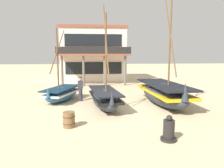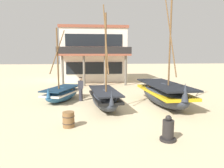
{
  "view_description": "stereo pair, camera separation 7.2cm",
  "coord_description": "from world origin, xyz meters",
  "px_view_note": "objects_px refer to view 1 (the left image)",
  "views": [
    {
      "loc": [
        -1.27,
        -11.59,
        3.22
      ],
      "look_at": [
        0.0,
        1.0,
        1.4
      ],
      "focal_mm": 32.78,
      "sensor_mm": 36.0,
      "label": 1
    },
    {
      "loc": [
        -1.2,
        -11.59,
        3.22
      ],
      "look_at": [
        0.0,
        1.0,
        1.4
      ],
      "focal_mm": 32.78,
      "sensor_mm": 36.0,
      "label": 2
    }
  ],
  "objects_px": {
    "wooden_barrel": "(69,120)",
    "harbor_building_main": "(93,54)",
    "capstan_winch": "(169,130)",
    "fishing_boat_centre_large": "(163,93)",
    "fishing_boat_near_left": "(62,93)",
    "fishing_boat_far_right": "(105,98)",
    "fisherman_by_hull": "(81,89)"
  },
  "relations": [
    {
      "from": "wooden_barrel",
      "to": "harbor_building_main",
      "type": "height_order",
      "value": "harbor_building_main"
    },
    {
      "from": "capstan_winch",
      "to": "wooden_barrel",
      "type": "bearing_deg",
      "value": 154.92
    },
    {
      "from": "fishing_boat_centre_large",
      "to": "harbor_building_main",
      "type": "distance_m",
      "value": 14.6
    },
    {
      "from": "fishing_boat_near_left",
      "to": "fishing_boat_centre_large",
      "type": "distance_m",
      "value": 6.91
    },
    {
      "from": "capstan_winch",
      "to": "harbor_building_main",
      "type": "distance_m",
      "value": 19.55
    },
    {
      "from": "capstan_winch",
      "to": "fishing_boat_centre_large",
      "type": "bearing_deg",
      "value": 72.33
    },
    {
      "from": "fishing_boat_far_right",
      "to": "wooden_barrel",
      "type": "relative_size",
      "value": 8.7
    },
    {
      "from": "fishing_boat_centre_large",
      "to": "fisherman_by_hull",
      "type": "relative_size",
      "value": 4.18
    },
    {
      "from": "fishing_boat_centre_large",
      "to": "fisherman_by_hull",
      "type": "xyz_separation_m",
      "value": [
        -5.38,
        1.64,
        0.07
      ]
    },
    {
      "from": "wooden_barrel",
      "to": "fishing_boat_far_right",
      "type": "bearing_deg",
      "value": 60.33
    },
    {
      "from": "capstan_winch",
      "to": "harbor_building_main",
      "type": "bearing_deg",
      "value": 97.7
    },
    {
      "from": "fishing_boat_far_right",
      "to": "fisherman_by_hull",
      "type": "distance_m",
      "value": 2.63
    },
    {
      "from": "fishing_boat_near_left",
      "to": "fishing_boat_far_right",
      "type": "xyz_separation_m",
      "value": [
        2.84,
        -2.24,
        0.09
      ]
    },
    {
      "from": "fishing_boat_centre_large",
      "to": "harbor_building_main",
      "type": "bearing_deg",
      "value": 107.51
    },
    {
      "from": "fishing_boat_near_left",
      "to": "capstan_winch",
      "type": "xyz_separation_m",
      "value": [
        4.95,
        -7.21,
        -0.14
      ]
    },
    {
      "from": "fishing_boat_centre_large",
      "to": "capstan_winch",
      "type": "bearing_deg",
      "value": -107.67
    },
    {
      "from": "capstan_winch",
      "to": "fishing_boat_near_left",
      "type": "bearing_deg",
      "value": 124.43
    },
    {
      "from": "fishing_boat_near_left",
      "to": "fisherman_by_hull",
      "type": "distance_m",
      "value": 1.34
    },
    {
      "from": "fishing_boat_centre_large",
      "to": "harbor_building_main",
      "type": "height_order",
      "value": "fishing_boat_centre_large"
    },
    {
      "from": "fishing_boat_near_left",
      "to": "fishing_boat_far_right",
      "type": "bearing_deg",
      "value": -38.26
    },
    {
      "from": "fisherman_by_hull",
      "to": "fishing_boat_near_left",
      "type": "bearing_deg",
      "value": 174.56
    },
    {
      "from": "fishing_boat_near_left",
      "to": "wooden_barrel",
      "type": "xyz_separation_m",
      "value": [
        1.05,
        -5.39,
        -0.19
      ]
    },
    {
      "from": "fisherman_by_hull",
      "to": "harbor_building_main",
      "type": "distance_m",
      "value": 12.36
    },
    {
      "from": "fisherman_by_hull",
      "to": "capstan_winch",
      "type": "xyz_separation_m",
      "value": [
        3.65,
        -7.09,
        -0.44
      ]
    },
    {
      "from": "wooden_barrel",
      "to": "capstan_winch",
      "type": "bearing_deg",
      "value": -25.08
    },
    {
      "from": "fishing_boat_centre_large",
      "to": "capstan_winch",
      "type": "xyz_separation_m",
      "value": [
        -1.73,
        -5.45,
        -0.37
      ]
    },
    {
      "from": "capstan_winch",
      "to": "harbor_building_main",
      "type": "relative_size",
      "value": 0.11
    },
    {
      "from": "fishing_boat_centre_large",
      "to": "fishing_boat_near_left",
      "type": "bearing_deg",
      "value": 165.17
    },
    {
      "from": "fishing_boat_centre_large",
      "to": "wooden_barrel",
      "type": "height_order",
      "value": "fishing_boat_centre_large"
    },
    {
      "from": "fishing_boat_far_right",
      "to": "harbor_building_main",
      "type": "relative_size",
      "value": 0.7
    },
    {
      "from": "fishing_boat_near_left",
      "to": "fisherman_by_hull",
      "type": "bearing_deg",
      "value": -5.44
    },
    {
      "from": "fishing_boat_centre_large",
      "to": "fishing_boat_far_right",
      "type": "distance_m",
      "value": 3.87
    }
  ]
}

